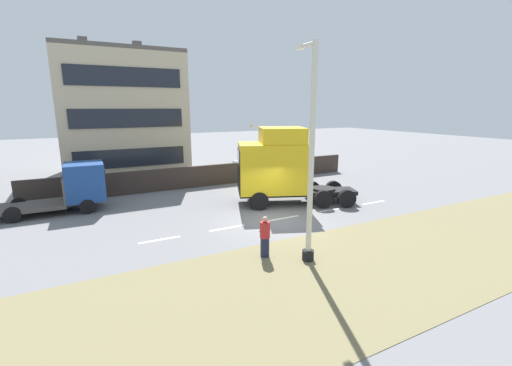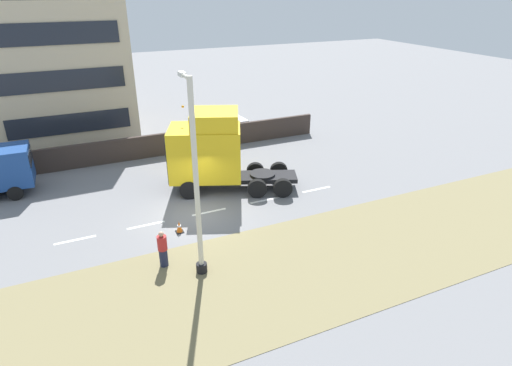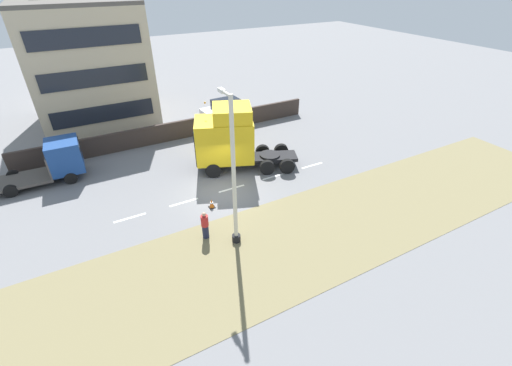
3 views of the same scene
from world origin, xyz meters
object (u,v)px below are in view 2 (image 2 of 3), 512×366
(flatbed_truck, at_px, (3,171))
(lamp_post, at_px, (197,193))
(parked_car, at_px, (218,126))
(lorry_cab, at_px, (211,151))
(traffic_cone_lead, at_px, (179,227))
(pedestrian, at_px, (163,249))

(flatbed_truck, relative_size, lamp_post, 0.73)
(flatbed_truck, height_order, parked_car, flatbed_truck)
(lorry_cab, bearing_deg, lamp_post, 179.58)
(lamp_post, distance_m, traffic_cone_lead, 4.64)
(pedestrian, height_order, traffic_cone_lead, pedestrian)
(pedestrian, bearing_deg, lorry_cab, -34.53)
(parked_car, height_order, traffic_cone_lead, parked_car)
(parked_car, relative_size, traffic_cone_lead, 7.66)
(pedestrian, relative_size, traffic_cone_lead, 2.79)
(pedestrian, bearing_deg, parked_car, -27.86)
(lamp_post, bearing_deg, lorry_cab, -22.50)
(lorry_cab, distance_m, traffic_cone_lead, 5.25)
(parked_car, distance_m, lamp_post, 16.79)
(lorry_cab, distance_m, flatbed_truck, 11.32)
(parked_car, bearing_deg, lamp_post, 153.84)
(pedestrian, xyz_separation_m, traffic_cone_lead, (2.32, -1.28, -0.51))
(flatbed_truck, bearing_deg, traffic_cone_lead, 44.84)
(lorry_cab, relative_size, pedestrian, 4.45)
(lorry_cab, xyz_separation_m, traffic_cone_lead, (-3.84, 2.97, -1.99))
(traffic_cone_lead, bearing_deg, pedestrian, 151.18)
(flatbed_truck, distance_m, traffic_cone_lead, 11.01)
(lamp_post, height_order, traffic_cone_lead, lamp_post)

